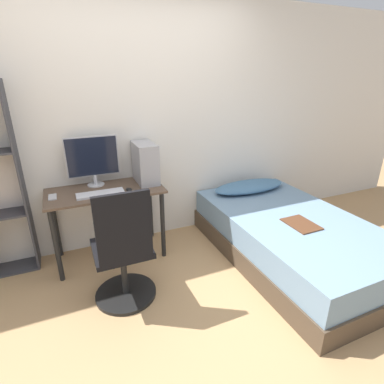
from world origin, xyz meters
name	(u,v)px	position (x,y,z in m)	size (l,w,h in m)	color
ground_plane	(192,325)	(0.00, 0.00, 0.00)	(14.00, 14.00, 0.00)	tan
wall_back	(134,127)	(0.00, 1.48, 1.25)	(8.00, 0.05, 2.50)	silver
desk	(106,201)	(-0.38, 1.18, 0.61)	(1.08, 0.54, 0.73)	brown
office_chair	(124,259)	(-0.38, 0.47, 0.39)	(0.51, 0.51, 1.01)	black
bed	(290,238)	(1.27, 0.43, 0.23)	(1.20, 2.05, 0.46)	#4C3D2D
pillow	(249,186)	(1.27, 1.19, 0.51)	(0.91, 0.36, 0.11)	teal
magazine	(301,224)	(1.22, 0.27, 0.46)	(0.24, 0.32, 0.01)	#56331E
monitor	(93,159)	(-0.45, 1.36, 1.00)	(0.49, 0.16, 0.49)	#B7B7BC
keyboard	(101,194)	(-0.44, 1.08, 0.74)	(0.42, 0.14, 0.02)	silver
pc_tower	(145,163)	(0.04, 1.25, 0.93)	(0.19, 0.37, 0.40)	#99999E
mouse	(129,189)	(-0.18, 1.08, 0.74)	(0.06, 0.09, 0.02)	black
phone	(53,197)	(-0.84, 1.18, 0.74)	(0.07, 0.14, 0.01)	#B7B7BC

